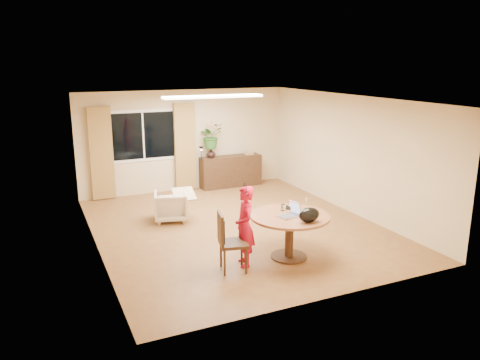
{
  "coord_description": "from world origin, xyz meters",
  "views": [
    {
      "loc": [
        -3.66,
        -8.27,
        3.31
      ],
      "look_at": [
        -0.01,
        -0.2,
        1.04
      ],
      "focal_mm": 35.0,
      "sensor_mm": 36.0,
      "label": 1
    }
  ],
  "objects_px": {
    "dining_chair": "(233,242)",
    "child": "(245,226)",
    "dining_table": "(290,224)",
    "armchair": "(171,206)",
    "sideboard": "(231,171)"
  },
  "relations": [
    {
      "from": "armchair",
      "to": "child",
      "type": "bearing_deg",
      "value": 115.15
    },
    {
      "from": "dining_chair",
      "to": "child",
      "type": "bearing_deg",
      "value": 38.17
    },
    {
      "from": "sideboard",
      "to": "armchair",
      "type": "bearing_deg",
      "value": -138.02
    },
    {
      "from": "dining_chair",
      "to": "sideboard",
      "type": "distance_m",
      "value": 5.26
    },
    {
      "from": "dining_chair",
      "to": "child",
      "type": "height_order",
      "value": "child"
    },
    {
      "from": "dining_chair",
      "to": "child",
      "type": "distance_m",
      "value": 0.34
    },
    {
      "from": "armchair",
      "to": "dining_table",
      "type": "bearing_deg",
      "value": 130.43
    },
    {
      "from": "child",
      "to": "sideboard",
      "type": "height_order",
      "value": "child"
    },
    {
      "from": "dining_table",
      "to": "child",
      "type": "relative_size",
      "value": 1.0
    },
    {
      "from": "child",
      "to": "sideboard",
      "type": "relative_size",
      "value": 0.81
    },
    {
      "from": "dining_table",
      "to": "child",
      "type": "height_order",
      "value": "child"
    },
    {
      "from": "dining_chair",
      "to": "armchair",
      "type": "distance_m",
      "value": 2.83
    },
    {
      "from": "child",
      "to": "armchair",
      "type": "bearing_deg",
      "value": -158.99
    },
    {
      "from": "child",
      "to": "dining_table",
      "type": "bearing_deg",
      "value": 97.38
    },
    {
      "from": "dining_table",
      "to": "dining_chair",
      "type": "xyz_separation_m",
      "value": [
        -1.08,
        -0.08,
        -0.11
      ]
    }
  ]
}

